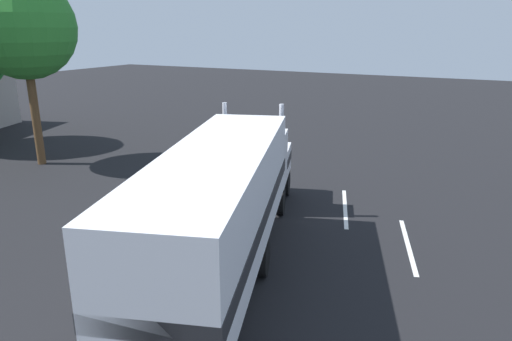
{
  "coord_description": "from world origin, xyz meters",
  "views": [
    {
      "loc": [
        -16.17,
        -8.47,
        7.24
      ],
      "look_at": [
        0.18,
        -0.1,
        1.6
      ],
      "focal_mm": 32.7,
      "sensor_mm": 36.0,
      "label": 1
    }
  ],
  "objects": [
    {
      "name": "ground_plane",
      "position": [
        0.0,
        0.0,
        0.0
      ],
      "size": [
        120.0,
        120.0,
        0.0
      ],
      "primitive_type": "plane",
      "color": "black"
    },
    {
      "name": "lane_stripe_near",
      "position": [
        1.75,
        -3.5,
        0.01
      ],
      "size": [
        4.23,
        1.51,
        0.01
      ],
      "primitive_type": "cube",
      "rotation": [
        0.0,
        0.0,
        0.31
      ],
      "color": "silver",
      "rests_on": "ground_plane"
    },
    {
      "name": "lane_stripe_mid",
      "position": [
        -0.67,
        -6.48,
        0.01
      ],
      "size": [
        4.27,
        1.39,
        0.01
      ],
      "primitive_type": "cube",
      "rotation": [
        0.0,
        0.0,
        0.28
      ],
      "color": "silver",
      "rests_on": "ground_plane"
    },
    {
      "name": "semi_truck",
      "position": [
        -5.0,
        -1.78,
        2.52
      ],
      "size": [
        14.22,
        6.84,
        4.5
      ],
      "color": "white",
      "rests_on": "ground_plane"
    },
    {
      "name": "person_bystander",
      "position": [
        -1.93,
        1.65,
        0.89
      ],
      "size": [
        0.34,
        0.46,
        1.63
      ],
      "color": "#2D3347",
      "rests_on": "ground_plane"
    },
    {
      "name": "tree_left",
      "position": [
        0.56,
        13.49,
        7.22
      ],
      "size": [
        5.28,
        5.28,
        9.89
      ],
      "color": "brown",
      "rests_on": "ground_plane"
    }
  ]
}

